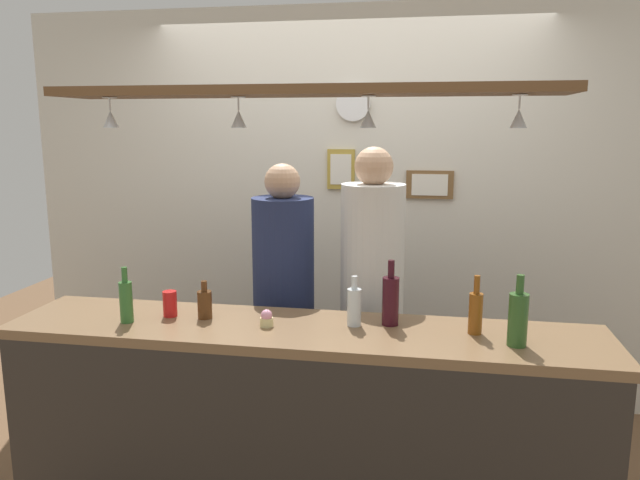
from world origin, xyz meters
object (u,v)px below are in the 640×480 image
(bottle_wine_dark_red, at_px, (391,300))
(picture_frame_lower_pair, at_px, (430,185))
(drink_can, at_px, (170,304))
(bottle_beer_brown_stubby, at_px, (205,304))
(bottle_champagne_green, at_px, (518,318))
(person_right_white_patterned_shirt, at_px, (372,275))
(bottle_beer_amber_tall, at_px, (476,311))
(bottle_beer_green_import, at_px, (126,300))
(cupcake, at_px, (267,319))
(person_middle_navy_shirt, at_px, (283,282))
(picture_frame_crest, at_px, (341,169))
(wall_clock, at_px, (353,104))
(bottle_soda_clear, at_px, (354,306))

(bottle_wine_dark_red, xyz_separation_m, picture_frame_lower_pair, (0.16, 1.30, 0.40))
(drink_can, bearing_deg, picture_frame_lower_pair, 48.79)
(bottle_wine_dark_red, distance_m, bottle_beer_brown_stubby, 0.87)
(bottle_champagne_green, bearing_deg, bottle_beer_brown_stubby, 175.30)
(person_right_white_patterned_shirt, bearing_deg, bottle_beer_amber_tall, -48.76)
(bottle_champagne_green, distance_m, drink_can, 1.57)
(bottle_beer_green_import, height_order, cupcake, bottle_beer_green_import)
(bottle_beer_amber_tall, distance_m, drink_can, 1.41)
(bottle_wine_dark_red, bearing_deg, bottle_beer_green_import, -171.41)
(person_middle_navy_shirt, relative_size, bottle_beer_brown_stubby, 9.14)
(bottle_beer_green_import, bearing_deg, picture_frame_crest, 62.36)
(bottle_wine_dark_red, height_order, drink_can, bottle_wine_dark_red)
(bottle_beer_amber_tall, bearing_deg, cupcake, -175.71)
(person_middle_navy_shirt, height_order, picture_frame_crest, picture_frame_crest)
(drink_can, distance_m, wall_clock, 1.80)
(drink_can, relative_size, picture_frame_lower_pair, 0.41)
(drink_can, xyz_separation_m, wall_clock, (0.69, 1.35, 0.96))
(person_middle_navy_shirt, relative_size, bottle_soda_clear, 7.16)
(person_middle_navy_shirt, xyz_separation_m, cupcake, (0.08, -0.64, 0.00))
(cupcake, bearing_deg, picture_frame_crest, 84.91)
(bottle_wine_dark_red, bearing_deg, person_right_white_patterned_shirt, 104.32)
(bottle_beer_amber_tall, bearing_deg, person_right_white_patterned_shirt, 131.24)
(bottle_beer_brown_stubby, distance_m, drink_can, 0.17)
(person_middle_navy_shirt, relative_size, drink_can, 13.49)
(bottle_soda_clear, relative_size, bottle_champagne_green, 0.77)
(bottle_soda_clear, distance_m, picture_frame_lower_pair, 1.44)
(bottle_beer_amber_tall, relative_size, bottle_beer_green_import, 1.00)
(bottle_champagne_green, distance_m, picture_frame_crest, 1.82)
(picture_frame_lower_pair, height_order, wall_clock, wall_clock)
(bottle_soda_clear, distance_m, bottle_champagne_green, 0.70)
(person_middle_navy_shirt, relative_size, wall_clock, 7.48)
(bottle_beer_brown_stubby, distance_m, bottle_champagne_green, 1.40)
(bottle_champagne_green, bearing_deg, picture_frame_crest, 122.79)
(person_right_white_patterned_shirt, bearing_deg, wall_clock, 105.12)
(person_right_white_patterned_shirt, bearing_deg, bottle_wine_dark_red, -75.68)
(bottle_beer_amber_tall, xyz_separation_m, bottle_soda_clear, (-0.53, 0.01, -0.01))
(person_right_white_patterned_shirt, distance_m, bottle_beer_brown_stubby, 0.93)
(bottle_wine_dark_red, relative_size, bottle_soda_clear, 1.30)
(bottle_champagne_green, distance_m, cupcake, 1.08)
(bottle_beer_amber_tall, distance_m, wall_clock, 1.78)
(wall_clock, bearing_deg, cupcake, -98.20)
(bottle_soda_clear, bearing_deg, bottle_beer_amber_tall, -1.56)
(drink_can, height_order, picture_frame_crest, picture_frame_crest)
(bottle_beer_amber_tall, relative_size, bottle_champagne_green, 0.87)
(bottle_soda_clear, distance_m, bottle_beer_brown_stubby, 0.70)
(person_middle_navy_shirt, bearing_deg, wall_clock, 69.98)
(bottle_champagne_green, xyz_separation_m, drink_can, (-1.57, 0.11, -0.06))
(bottle_wine_dark_red, distance_m, bottle_champagne_green, 0.56)
(bottle_beer_amber_tall, xyz_separation_m, wall_clock, (-0.71, 1.35, 0.92))
(bottle_wine_dark_red, height_order, wall_clock, wall_clock)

